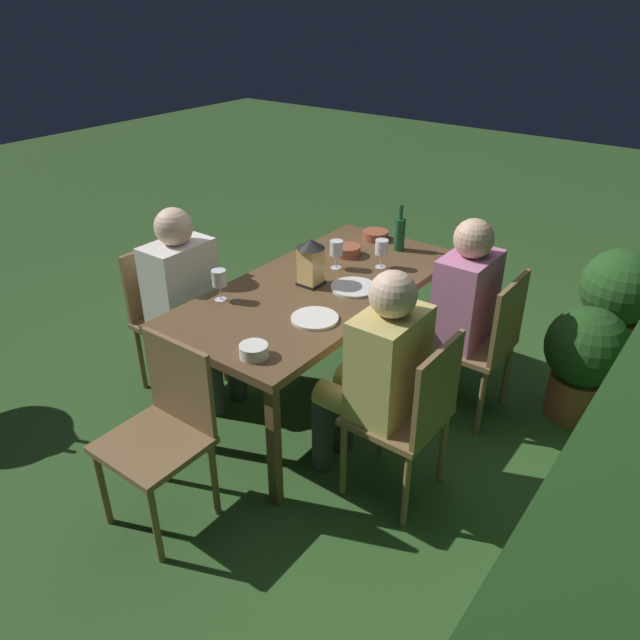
{
  "coord_description": "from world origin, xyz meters",
  "views": [
    {
      "loc": [
        2.43,
        1.82,
        2.18
      ],
      "look_at": [
        0.0,
        0.0,
        0.52
      ],
      "focal_mm": 34.24,
      "sensor_mm": 36.0,
      "label": 1
    }
  ],
  "objects_px": {
    "chair_side_right_a": "(484,340)",
    "person_in_cream": "(189,297)",
    "green_bottle_on_table": "(399,233)",
    "person_in_mustard": "(376,370)",
    "plate_a": "(354,287)",
    "bowl_bread": "(375,235)",
    "potted_plant_by_hedge": "(617,300)",
    "dining_table": "(320,294)",
    "plate_b": "(315,318)",
    "bowl_olives": "(254,350)",
    "wine_glass_a": "(382,249)",
    "wine_glass_b": "(336,249)",
    "chair_side_right_b": "(411,413)",
    "lantern_centerpiece": "(311,260)",
    "potted_plant_corner": "(584,358)",
    "wine_glass_c": "(219,280)",
    "bowl_salad": "(348,250)",
    "person_in_pink": "(454,306)",
    "chair_side_left_b": "(169,311)",
    "chair_head_far": "(164,427)"
  },
  "relations": [
    {
      "from": "wine_glass_a",
      "to": "bowl_bread",
      "type": "height_order",
      "value": "wine_glass_a"
    },
    {
      "from": "person_in_cream",
      "to": "green_bottle_on_table",
      "type": "bearing_deg",
      "value": 147.21
    },
    {
      "from": "person_in_pink",
      "to": "wine_glass_c",
      "type": "height_order",
      "value": "person_in_pink"
    },
    {
      "from": "green_bottle_on_table",
      "to": "bowl_olives",
      "type": "height_order",
      "value": "green_bottle_on_table"
    },
    {
      "from": "green_bottle_on_table",
      "to": "chair_side_left_b",
      "type": "bearing_deg",
      "value": -39.41
    },
    {
      "from": "green_bottle_on_table",
      "to": "bowl_olives",
      "type": "xyz_separation_m",
      "value": [
        1.47,
        0.12,
        -0.08
      ]
    },
    {
      "from": "plate_b",
      "to": "potted_plant_by_hedge",
      "type": "relative_size",
      "value": 0.31
    },
    {
      "from": "dining_table",
      "to": "chair_side_right_a",
      "type": "xyz_separation_m",
      "value": [
        -0.4,
        0.82,
        -0.2
      ]
    },
    {
      "from": "chair_side_right_b",
      "to": "wine_glass_c",
      "type": "bearing_deg",
      "value": -87.09
    },
    {
      "from": "bowl_bread",
      "to": "person_in_cream",
      "type": "bearing_deg",
      "value": -23.12
    },
    {
      "from": "plate_a",
      "to": "bowl_olives",
      "type": "height_order",
      "value": "bowl_olives"
    },
    {
      "from": "person_in_mustard",
      "to": "wine_glass_c",
      "type": "distance_m",
      "value": 0.95
    },
    {
      "from": "potted_plant_corner",
      "to": "dining_table",
      "type": "bearing_deg",
      "value": -60.59
    },
    {
      "from": "lantern_centerpiece",
      "to": "potted_plant_corner",
      "type": "bearing_deg",
      "value": 119.53
    },
    {
      "from": "potted_plant_by_hedge",
      "to": "plate_a",
      "type": "bearing_deg",
      "value": -37.38
    },
    {
      "from": "green_bottle_on_table",
      "to": "person_in_mustard",
      "type": "bearing_deg",
      "value": 25.84
    },
    {
      "from": "plate_b",
      "to": "bowl_bread",
      "type": "height_order",
      "value": "bowl_bread"
    },
    {
      "from": "chair_head_far",
      "to": "bowl_bread",
      "type": "xyz_separation_m",
      "value": [
        -1.91,
        -0.12,
        0.29
      ]
    },
    {
      "from": "chair_side_right_a",
      "to": "wine_glass_a",
      "type": "xyz_separation_m",
      "value": [
        0.0,
        -0.67,
        0.37
      ]
    },
    {
      "from": "potted_plant_by_hedge",
      "to": "bowl_bread",
      "type": "bearing_deg",
      "value": -62.55
    },
    {
      "from": "chair_side_right_a",
      "to": "wine_glass_b",
      "type": "height_order",
      "value": "wine_glass_b"
    },
    {
      "from": "chair_side_right_a",
      "to": "potted_plant_corner",
      "type": "height_order",
      "value": "chair_side_right_a"
    },
    {
      "from": "lantern_centerpiece",
      "to": "potted_plant_corner",
      "type": "xyz_separation_m",
      "value": [
        -0.75,
        1.32,
        -0.5
      ]
    },
    {
      "from": "person_in_mustard",
      "to": "bowl_olives",
      "type": "xyz_separation_m",
      "value": [
        0.37,
        -0.41,
        0.14
      ]
    },
    {
      "from": "chair_side_right_a",
      "to": "person_in_cream",
      "type": "relative_size",
      "value": 0.76
    },
    {
      "from": "chair_side_right_a",
      "to": "chair_side_right_b",
      "type": "height_order",
      "value": "same"
    },
    {
      "from": "bowl_bread",
      "to": "chair_side_right_a",
      "type": "bearing_deg",
      "value": 68.97
    },
    {
      "from": "potted_plant_by_hedge",
      "to": "green_bottle_on_table",
      "type": "bearing_deg",
      "value": -56.2
    },
    {
      "from": "wine_glass_a",
      "to": "wine_glass_b",
      "type": "height_order",
      "value": "same"
    },
    {
      "from": "person_in_cream",
      "to": "green_bottle_on_table",
      "type": "xyz_separation_m",
      "value": [
        -1.1,
        0.71,
        0.21
      ]
    },
    {
      "from": "chair_side_right_a",
      "to": "bowl_bread",
      "type": "height_order",
      "value": "chair_side_right_a"
    },
    {
      "from": "wine_glass_b",
      "to": "chair_side_left_b",
      "type": "bearing_deg",
      "value": -49.91
    },
    {
      "from": "dining_table",
      "to": "potted_plant_by_hedge",
      "type": "bearing_deg",
      "value": 139.66
    },
    {
      "from": "green_bottle_on_table",
      "to": "bowl_salad",
      "type": "bearing_deg",
      "value": -37.74
    },
    {
      "from": "dining_table",
      "to": "bowl_olives",
      "type": "xyz_separation_m",
      "value": [
        0.77,
        0.21,
        0.09
      ]
    },
    {
      "from": "chair_side_left_b",
      "to": "green_bottle_on_table",
      "type": "bearing_deg",
      "value": 140.59
    },
    {
      "from": "chair_side_right_a",
      "to": "bowl_olives",
      "type": "relative_size",
      "value": 6.72
    },
    {
      "from": "dining_table",
      "to": "chair_head_far",
      "type": "distance_m",
      "value": 1.16
    },
    {
      "from": "dining_table",
      "to": "potted_plant_by_hedge",
      "type": "height_order",
      "value": "potted_plant_by_hedge"
    },
    {
      "from": "person_in_mustard",
      "to": "green_bottle_on_table",
      "type": "height_order",
      "value": "person_in_mustard"
    },
    {
      "from": "person_in_cream",
      "to": "wine_glass_c",
      "type": "height_order",
      "value": "person_in_cream"
    },
    {
      "from": "lantern_centerpiece",
      "to": "plate_b",
      "type": "relative_size",
      "value": 1.13
    },
    {
      "from": "plate_a",
      "to": "bowl_olives",
      "type": "relative_size",
      "value": 1.96
    },
    {
      "from": "chair_head_far",
      "to": "bowl_salad",
      "type": "height_order",
      "value": "chair_head_far"
    },
    {
      "from": "wine_glass_b",
      "to": "bowl_salad",
      "type": "height_order",
      "value": "wine_glass_b"
    },
    {
      "from": "plate_a",
      "to": "bowl_bread",
      "type": "height_order",
      "value": "bowl_bread"
    },
    {
      "from": "chair_side_right_a",
      "to": "plate_a",
      "type": "xyz_separation_m",
      "value": [
        0.33,
        -0.64,
        0.26
      ]
    },
    {
      "from": "plate_b",
      "to": "bowl_olives",
      "type": "xyz_separation_m",
      "value": [
        0.43,
        -0.01,
        0.02
      ]
    },
    {
      "from": "green_bottle_on_table",
      "to": "plate_b",
      "type": "height_order",
      "value": "green_bottle_on_table"
    },
    {
      "from": "wine_glass_c",
      "to": "plate_a",
      "type": "distance_m",
      "value": 0.72
    }
  ]
}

